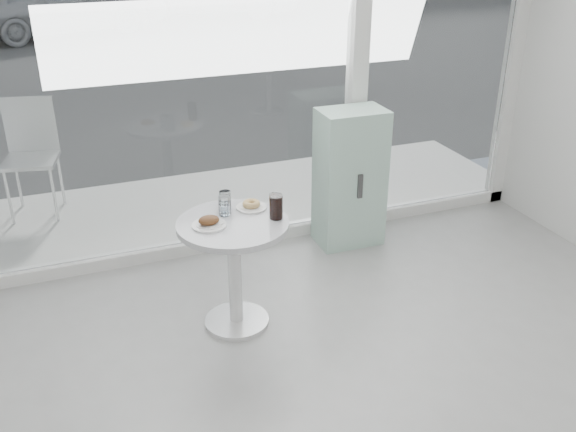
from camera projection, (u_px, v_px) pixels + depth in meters
name	position (u px, v px, depth m)	size (l,w,h in m)	color
storefront	(260.00, 36.00, 4.77)	(5.00, 0.14, 3.00)	white
main_table	(234.00, 252.00, 4.16)	(0.72, 0.72, 0.77)	silver
patio_deck	(229.00, 202.00, 6.15)	(5.60, 1.60, 0.05)	white
street	(95.00, 20.00, 16.43)	(40.00, 24.00, 0.00)	#373737
mint_cabinet	(350.00, 178.00, 5.25)	(0.54, 0.38, 1.15)	#95BFAC
patio_chair	(31.00, 149.00, 5.69)	(0.53, 0.53, 1.03)	silver
car_white	(53.00, 3.00, 14.03)	(1.67, 4.16, 1.42)	silver
plate_fritter	(209.00, 222.00, 4.01)	(0.22, 0.22, 0.07)	silver
plate_donut	(251.00, 205.00, 4.25)	(0.20, 0.20, 0.05)	silver
water_tumbler_a	(225.00, 207.00, 4.14)	(0.08, 0.08, 0.13)	white
water_tumbler_b	(225.00, 201.00, 4.22)	(0.08, 0.08, 0.13)	white
cola_glass	(276.00, 207.00, 4.08)	(0.09, 0.09, 0.17)	white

